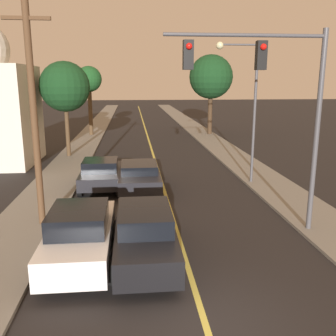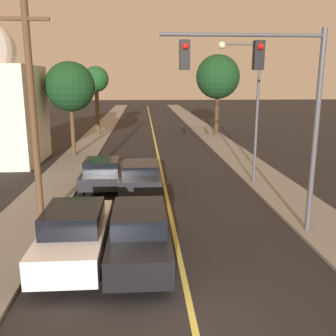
{
  "view_description": "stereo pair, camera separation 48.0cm",
  "coord_description": "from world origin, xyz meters",
  "px_view_note": "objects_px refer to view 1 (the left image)",
  "views": [
    {
      "loc": [
        -1.54,
        -7.2,
        5.3
      ],
      "look_at": [
        0.0,
        8.56,
        1.6
      ],
      "focal_mm": 40.0,
      "sensor_mm": 36.0,
      "label": 1
    },
    {
      "loc": [
        -1.06,
        -7.24,
        5.3
      ],
      "look_at": [
        0.0,
        8.56,
        1.6
      ],
      "focal_mm": 40.0,
      "sensor_mm": 36.0,
      "label": 2
    }
  ],
  "objects_px": {
    "utility_pole_left": "(34,114)",
    "tree_left_far": "(89,80)",
    "car_near_lane_front": "(145,232)",
    "car_near_lane_second": "(139,175)",
    "traffic_signal_mast": "(273,90)",
    "streetlamp_right": "(245,94)",
    "tree_left_near": "(65,87)",
    "car_outer_lane_front": "(80,234)",
    "car_outer_lane_second": "(101,173)",
    "tree_right_near": "(211,77)"
  },
  "relations": [
    {
      "from": "car_outer_lane_second",
      "to": "tree_left_far",
      "type": "relative_size",
      "value": 0.61
    },
    {
      "from": "car_near_lane_second",
      "to": "tree_right_near",
      "type": "relative_size",
      "value": 0.63
    },
    {
      "from": "utility_pole_left",
      "to": "car_outer_lane_second",
      "type": "bearing_deg",
      "value": 69.35
    },
    {
      "from": "car_outer_lane_second",
      "to": "car_outer_lane_front",
      "type": "bearing_deg",
      "value": -90.0
    },
    {
      "from": "streetlamp_right",
      "to": "tree_left_near",
      "type": "height_order",
      "value": "streetlamp_right"
    },
    {
      "from": "streetlamp_right",
      "to": "tree_right_near",
      "type": "xyz_separation_m",
      "value": [
        2.06,
        18.1,
        0.97
      ]
    },
    {
      "from": "utility_pole_left",
      "to": "tree_left_far",
      "type": "xyz_separation_m",
      "value": [
        -0.56,
        23.63,
        1.14
      ]
    },
    {
      "from": "car_outer_lane_front",
      "to": "tree_left_near",
      "type": "relative_size",
      "value": 0.71
    },
    {
      "from": "car_near_lane_second",
      "to": "car_outer_lane_front",
      "type": "bearing_deg",
      "value": -104.03
    },
    {
      "from": "car_outer_lane_front",
      "to": "utility_pole_left",
      "type": "height_order",
      "value": "utility_pole_left"
    },
    {
      "from": "tree_right_near",
      "to": "tree_left_far",
      "type": "bearing_deg",
      "value": 177.48
    },
    {
      "from": "car_near_lane_front",
      "to": "car_near_lane_second",
      "type": "distance_m",
      "value": 7.58
    },
    {
      "from": "tree_left_near",
      "to": "car_outer_lane_second",
      "type": "bearing_deg",
      "value": -70.69
    },
    {
      "from": "car_near_lane_second",
      "to": "streetlamp_right",
      "type": "xyz_separation_m",
      "value": [
        5.38,
        0.41,
        3.95
      ]
    },
    {
      "from": "tree_left_near",
      "to": "tree_left_far",
      "type": "xyz_separation_m",
      "value": [
        0.52,
        10.58,
        0.43
      ]
    },
    {
      "from": "utility_pole_left",
      "to": "tree_left_far",
      "type": "height_order",
      "value": "utility_pole_left"
    },
    {
      "from": "utility_pole_left",
      "to": "tree_left_near",
      "type": "height_order",
      "value": "utility_pole_left"
    },
    {
      "from": "streetlamp_right",
      "to": "utility_pole_left",
      "type": "distance_m",
      "value": 10.4
    },
    {
      "from": "streetlamp_right",
      "to": "tree_right_near",
      "type": "distance_m",
      "value": 18.24
    },
    {
      "from": "car_near_lane_front",
      "to": "tree_right_near",
      "type": "distance_m",
      "value": 27.54
    },
    {
      "from": "utility_pole_left",
      "to": "tree_left_far",
      "type": "bearing_deg",
      "value": 91.35
    },
    {
      "from": "traffic_signal_mast",
      "to": "streetlamp_right",
      "type": "height_order",
      "value": "streetlamp_right"
    },
    {
      "from": "streetlamp_right",
      "to": "traffic_signal_mast",
      "type": "bearing_deg",
      "value": -99.46
    },
    {
      "from": "utility_pole_left",
      "to": "tree_left_far",
      "type": "distance_m",
      "value": 23.67
    },
    {
      "from": "car_outer_lane_front",
      "to": "tree_right_near",
      "type": "distance_m",
      "value": 28.16
    },
    {
      "from": "car_near_lane_front",
      "to": "car_outer_lane_front",
      "type": "height_order",
      "value": "car_outer_lane_front"
    },
    {
      "from": "car_outer_lane_front",
      "to": "streetlamp_right",
      "type": "height_order",
      "value": "streetlamp_right"
    },
    {
      "from": "tree_left_near",
      "to": "streetlamp_right",
      "type": "bearing_deg",
      "value": -38.29
    },
    {
      "from": "tree_left_near",
      "to": "tree_left_far",
      "type": "bearing_deg",
      "value": 87.2
    },
    {
      "from": "car_near_lane_front",
      "to": "car_near_lane_second",
      "type": "height_order",
      "value": "car_near_lane_front"
    },
    {
      "from": "car_near_lane_front",
      "to": "streetlamp_right",
      "type": "relative_size",
      "value": 0.74
    },
    {
      "from": "car_outer_lane_second",
      "to": "traffic_signal_mast",
      "type": "bearing_deg",
      "value": -45.18
    },
    {
      "from": "car_outer_lane_front",
      "to": "utility_pole_left",
      "type": "relative_size",
      "value": 0.59
    },
    {
      "from": "car_near_lane_front",
      "to": "car_near_lane_second",
      "type": "relative_size",
      "value": 1.08
    },
    {
      "from": "car_near_lane_second",
      "to": "traffic_signal_mast",
      "type": "relative_size",
      "value": 0.7
    },
    {
      "from": "streetlamp_right",
      "to": "utility_pole_left",
      "type": "relative_size",
      "value": 0.9
    },
    {
      "from": "car_outer_lane_second",
      "to": "tree_right_near",
      "type": "distance_m",
      "value": 21.12
    },
    {
      "from": "car_near_lane_front",
      "to": "traffic_signal_mast",
      "type": "relative_size",
      "value": 0.76
    },
    {
      "from": "car_outer_lane_second",
      "to": "traffic_signal_mast",
      "type": "height_order",
      "value": "traffic_signal_mast"
    },
    {
      "from": "tree_left_near",
      "to": "tree_left_far",
      "type": "relative_size",
      "value": 0.99
    },
    {
      "from": "traffic_signal_mast",
      "to": "streetlamp_right",
      "type": "distance_m",
      "value": 6.55
    },
    {
      "from": "traffic_signal_mast",
      "to": "tree_left_far",
      "type": "height_order",
      "value": "traffic_signal_mast"
    },
    {
      "from": "car_near_lane_second",
      "to": "tree_right_near",
      "type": "bearing_deg",
      "value": 68.11
    },
    {
      "from": "car_outer_lane_front",
      "to": "tree_right_near",
      "type": "xyz_separation_m",
      "value": [
        9.34,
        26.13,
        4.77
      ]
    },
    {
      "from": "car_near_lane_second",
      "to": "streetlamp_right",
      "type": "relative_size",
      "value": 0.68
    },
    {
      "from": "tree_left_far",
      "to": "streetlamp_right",
      "type": "bearing_deg",
      "value": -62.59
    },
    {
      "from": "car_outer_lane_second",
      "to": "traffic_signal_mast",
      "type": "xyz_separation_m",
      "value": [
        6.21,
        -6.25,
        4.21
      ]
    },
    {
      "from": "car_near_lane_front",
      "to": "car_near_lane_second",
      "type": "xyz_separation_m",
      "value": [
        0.0,
        7.58,
        -0.13
      ]
    },
    {
      "from": "streetlamp_right",
      "to": "tree_left_near",
      "type": "relative_size",
      "value": 1.08
    },
    {
      "from": "car_outer_lane_front",
      "to": "traffic_signal_mast",
      "type": "height_order",
      "value": "traffic_signal_mast"
    }
  ]
}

